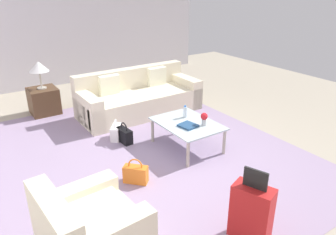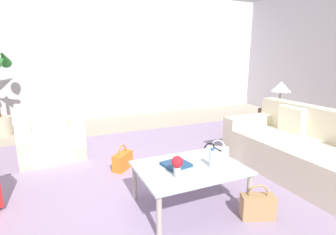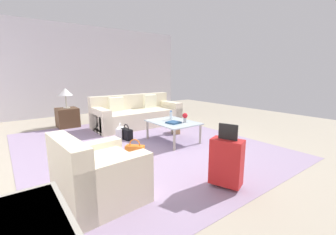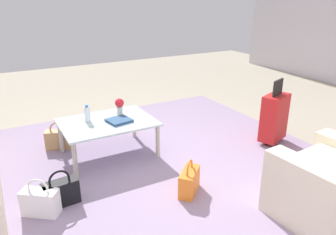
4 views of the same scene
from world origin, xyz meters
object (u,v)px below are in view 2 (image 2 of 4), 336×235
object	(u,v)px
side_table	(277,122)
handbag_black	(209,158)
couch	(317,156)
armchair	(51,137)
handbag_tan	(258,206)
handbag_white	(218,155)
coffee_table	(190,171)
coffee_table_book	(176,164)
handbag_orange	(123,161)
water_bottle	(212,158)
table_lamp	(281,87)
flower_vase	(177,164)

from	to	relation	value
side_table	handbag_black	distance (m)	2.21
couch	side_table	bearing A→B (deg)	57.98
armchair	handbag_tan	world-z (taller)	armchair
handbag_tan	handbag_white	size ratio (longest dim) A/B	1.00
coffee_table	coffee_table_book	bearing A→B (deg)	146.31
armchair	handbag_orange	bearing A→B (deg)	-48.33
water_bottle	handbag_white	distance (m)	1.23
couch	armchair	distance (m)	3.84
armchair	water_bottle	xyz separation A→B (m)	(1.50, -2.26, 0.24)
side_table	table_lamp	world-z (taller)	table_lamp
couch	coffee_table	bearing A→B (deg)	176.82
table_lamp	handbag_white	size ratio (longest dim) A/B	1.52
side_table	handbag_orange	xyz separation A→B (m)	(-3.21, -0.34, -0.13)
coffee_table	table_lamp	world-z (taller)	table_lamp
flower_vase	handbag_white	bearing A→B (deg)	40.30
table_lamp	handbag_black	world-z (taller)	table_lamp
handbag_white	coffee_table_book	bearing A→B (deg)	-144.70
handbag_orange	handbag_black	bearing A→B (deg)	-19.80
coffee_table	handbag_orange	distance (m)	1.26
couch	flower_vase	size ratio (longest dim) A/B	11.77
armchair	water_bottle	size ratio (longest dim) A/B	4.72
water_bottle	handbag_black	world-z (taller)	water_bottle
couch	water_bottle	distance (m)	1.62
water_bottle	handbag_tan	world-z (taller)	water_bottle
handbag_black	handbag_tan	size ratio (longest dim) A/B	1.00
water_bottle	handbag_black	bearing A→B (deg)	58.33
coffee_table	water_bottle	size ratio (longest dim) A/B	5.27
armchair	handbag_black	size ratio (longest dim) A/B	2.69
side_table	handbag_orange	bearing A→B (deg)	-174.02
coffee_table_book	side_table	size ratio (longest dim) A/B	0.48
handbag_black	side_table	bearing A→B (deg)	19.81
armchair	water_bottle	world-z (taller)	armchair
table_lamp	handbag_white	xyz separation A→B (m)	(-1.88, -0.69, -0.82)
handbag_orange	flower_vase	bearing A→B (deg)	-81.61
table_lamp	side_table	bearing A→B (deg)	0.00
flower_vase	handbag_white	distance (m)	1.55
water_bottle	handbag_orange	world-z (taller)	water_bottle
flower_vase	handbag_tan	size ratio (longest dim) A/B	0.57
table_lamp	handbag_black	distance (m)	2.35
coffee_table	handbag_black	world-z (taller)	coffee_table
couch	side_table	size ratio (longest dim) A/B	4.49
coffee_table	handbag_white	world-z (taller)	coffee_table
handbag_black	table_lamp	bearing A→B (deg)	19.81
handbag_black	handbag_tan	distance (m)	1.25
handbag_orange	handbag_tan	bearing A→B (deg)	-61.04
table_lamp	handbag_orange	xyz separation A→B (m)	(-3.21, -0.34, -0.82)
table_lamp	water_bottle	bearing A→B (deg)	-148.39
water_bottle	side_table	world-z (taller)	water_bottle
coffee_table_book	handbag_white	world-z (taller)	coffee_table_book
coffee_table_book	handbag_white	size ratio (longest dim) A/B	0.71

